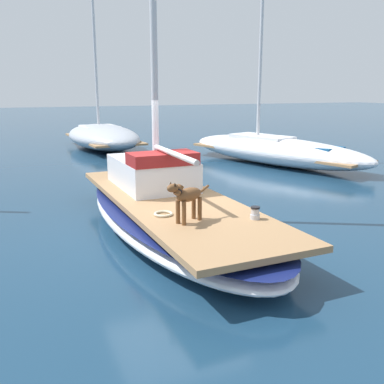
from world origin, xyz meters
TOP-DOWN VIEW (x-y plane):
  - ground_plane at (0.00, 0.00)m, footprint 120.00×120.00m
  - sailboat_main at (0.00, 0.00)m, footprint 2.78×7.32m
  - mast_main at (-0.03, 0.77)m, footprint 0.14×2.27m
  - cabin_house at (-0.04, 1.12)m, footprint 1.48×2.27m
  - dog_brown at (-0.30, -1.53)m, footprint 0.89×0.47m
  - deck_winch at (0.78, -1.79)m, footprint 0.16×0.16m
  - coiled_rope at (-0.53, -1.01)m, footprint 0.32×0.32m
  - moored_boat_far_astern at (1.08, 12.50)m, footprint 3.34×6.57m
  - moored_boat_starboard_side at (6.08, 5.89)m, footprint 4.45×8.15m

SIDE VIEW (x-z plane):
  - ground_plane at x=0.00m, z-range 0.00..0.00m
  - sailboat_main at x=0.00m, z-range 0.01..0.67m
  - moored_boat_starboard_side at x=6.08m, z-range -2.89..3.96m
  - moored_boat_far_astern at x=1.08m, z-range -2.72..3.86m
  - coiled_rope at x=-0.53m, z-range 0.66..0.70m
  - deck_winch at x=0.78m, z-range 0.65..0.86m
  - cabin_house at x=-0.04m, z-range 0.59..1.43m
  - dog_brown at x=-0.30m, z-range 0.73..1.43m
  - mast_main at x=-0.03m, z-range 0.28..8.45m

